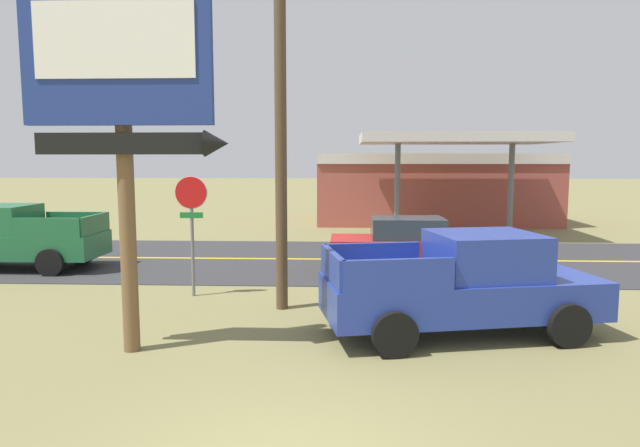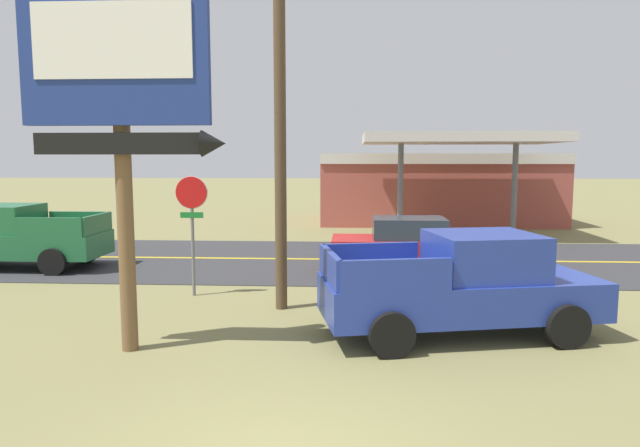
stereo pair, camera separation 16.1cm
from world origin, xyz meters
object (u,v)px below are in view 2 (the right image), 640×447
at_px(pickup_blue_parked_on_lawn, 463,286).
at_px(pickup_green_on_road, 16,237).
at_px(stop_sign, 192,214).
at_px(utility_pole, 280,81).
at_px(motel_sign, 121,96).
at_px(car_red_mid_lane, 405,245).
at_px(gas_station, 437,186).

height_order(pickup_blue_parked_on_lawn, pickup_green_on_road, same).
relative_size(stop_sign, utility_pole, 0.31).
bearing_deg(pickup_blue_parked_on_lawn, motel_sign, -167.54).
xyz_separation_m(motel_sign, pickup_green_on_road, (-6.42, 7.21, -3.44)).
relative_size(pickup_blue_parked_on_lawn, car_red_mid_lane, 1.31).
bearing_deg(motel_sign, utility_pole, 53.28).
bearing_deg(gas_station, car_red_mid_lane, -102.27).
relative_size(pickup_blue_parked_on_lawn, pickup_green_on_road, 1.06).
distance_m(motel_sign, car_red_mid_lane, 9.69).
distance_m(utility_pole, pickup_blue_parked_on_lawn, 5.75).
xyz_separation_m(motel_sign, gas_station, (8.32, 20.62, -2.46)).
bearing_deg(utility_pole, pickup_green_on_road, 154.37).
bearing_deg(gas_station, utility_pole, -109.00).
relative_size(motel_sign, gas_station, 0.53).
xyz_separation_m(stop_sign, pickup_green_on_road, (-6.38, 3.10, -1.06)).
height_order(stop_sign, pickup_blue_parked_on_lawn, stop_sign).
bearing_deg(pickup_blue_parked_on_lawn, utility_pole, 155.00).
height_order(utility_pole, car_red_mid_lane, utility_pole).
bearing_deg(car_red_mid_lane, gas_station, 77.73).
xyz_separation_m(utility_pole, pickup_blue_parked_on_lawn, (3.69, -1.72, -4.06)).
bearing_deg(pickup_blue_parked_on_lawn, stop_sign, 155.06).
distance_m(stop_sign, car_red_mid_lane, 6.38).
bearing_deg(pickup_green_on_road, stop_sign, -25.91).
height_order(utility_pole, gas_station, utility_pole).
distance_m(utility_pole, pickup_green_on_road, 10.46).
bearing_deg(car_red_mid_lane, pickup_blue_parked_on_lawn, -84.60).
xyz_separation_m(utility_pole, car_red_mid_lane, (3.14, 4.17, -4.19)).
relative_size(stop_sign, pickup_green_on_road, 0.57).
bearing_deg(pickup_green_on_road, motel_sign, -48.32).
distance_m(stop_sign, pickup_green_on_road, 7.17).
xyz_separation_m(gas_station, car_red_mid_lane, (-2.92, -13.41, -1.11)).
bearing_deg(pickup_green_on_road, car_red_mid_lane, 0.00).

